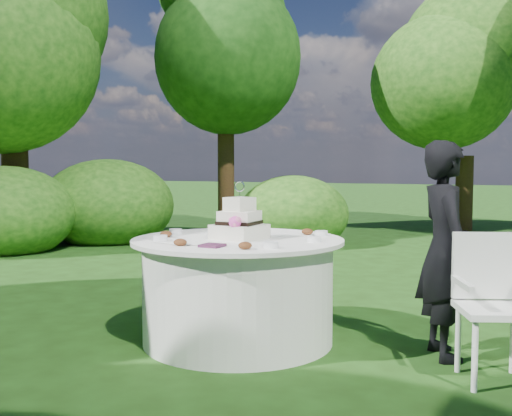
# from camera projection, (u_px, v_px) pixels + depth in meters

# --- Properties ---
(ground) EXTENTS (80.00, 80.00, 0.00)m
(ground) POSITION_uv_depth(u_px,v_px,m) (238.00, 341.00, 4.46)
(ground) COLOR #1D3C10
(ground) RESTS_ON ground
(napkins) EXTENTS (0.14, 0.14, 0.02)m
(napkins) POSITION_uv_depth(u_px,v_px,m) (212.00, 245.00, 3.95)
(napkins) COLOR #4D213F
(napkins) RESTS_ON table
(feather_plume) EXTENTS (0.48, 0.07, 0.01)m
(feather_plume) POSITION_uv_depth(u_px,v_px,m) (178.00, 243.00, 4.08)
(feather_plume) COLOR white
(feather_plume) RESTS_ON table
(guest) EXTENTS (0.57, 0.64, 1.48)m
(guest) POSITION_uv_depth(u_px,v_px,m) (445.00, 250.00, 4.06)
(guest) COLOR black
(guest) RESTS_ON ground
(table) EXTENTS (1.56, 1.56, 0.77)m
(table) POSITION_uv_depth(u_px,v_px,m) (238.00, 290.00, 4.44)
(table) COLOR white
(table) RESTS_ON ground
(cake) EXTENTS (0.38, 0.38, 0.43)m
(cake) POSITION_uv_depth(u_px,v_px,m) (239.00, 223.00, 4.39)
(cake) COLOR silver
(cake) RESTS_ON table
(chair) EXTENTS (0.55, 0.55, 0.89)m
(chair) POSITION_uv_depth(u_px,v_px,m) (492.00, 295.00, 3.66)
(chair) COLOR white
(chair) RESTS_ON ground
(votives) EXTENTS (1.26, 0.94, 0.04)m
(votives) POSITION_uv_depth(u_px,v_px,m) (244.00, 235.00, 4.44)
(votives) COLOR white
(votives) RESTS_ON table
(petal_cups) EXTENTS (0.98, 1.07, 0.05)m
(petal_cups) POSITION_uv_depth(u_px,v_px,m) (226.00, 238.00, 4.24)
(petal_cups) COLOR #562D16
(petal_cups) RESTS_ON table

